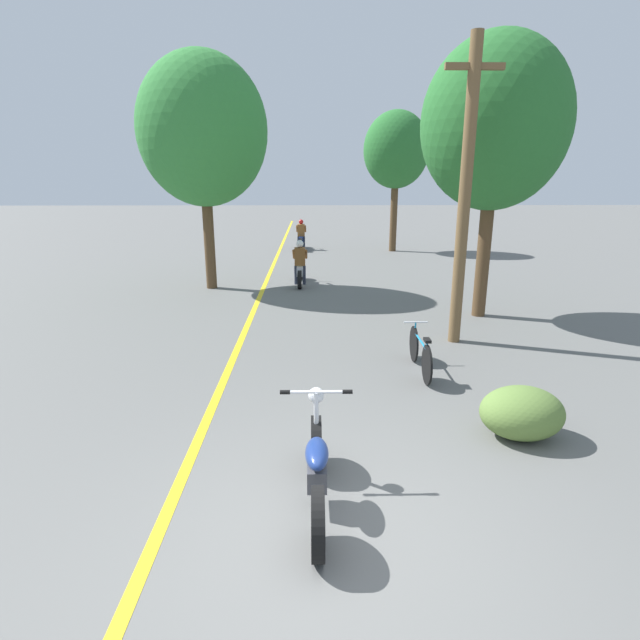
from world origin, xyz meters
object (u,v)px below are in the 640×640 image
utility_pole (465,194)px  roadside_tree_right_far (396,151)px  roadside_tree_right_near (495,124)px  motorcycle_rider_far (301,238)px  bicycle_parked (420,352)px  motorcycle_foreground (317,469)px  roadside_tree_left (203,131)px  motorcycle_rider_lead (300,268)px

utility_pole → roadside_tree_right_far: 13.60m
roadside_tree_right_near → motorcycle_rider_far: (-4.67, 12.02, -3.96)m
utility_pole → bicycle_parked: utility_pole is taller
motorcycle_foreground → roadside_tree_left: bearing=106.3°
bicycle_parked → roadside_tree_right_near: bearing=58.8°
utility_pole → roadside_tree_left: 8.33m
motorcycle_foreground → motorcycle_rider_lead: 11.41m
roadside_tree_right_near → bicycle_parked: (-2.27, -3.75, -4.13)m
roadside_tree_left → motorcycle_rider_lead: bearing=11.2°
motorcycle_foreground → motorcycle_rider_lead: (-0.41, 11.40, 0.11)m
motorcycle_foreground → motorcycle_rider_far: (-0.52, 19.49, 0.11)m
motorcycle_foreground → bicycle_parked: motorcycle_foreground is taller
motorcycle_rider_far → bicycle_parked: bearing=-81.4°
utility_pole → motorcycle_rider_far: (-3.49, 14.05, -2.50)m
utility_pole → motorcycle_rider_lead: 7.29m
motorcycle_rider_lead → motorcycle_rider_far: 8.09m
roadside_tree_right_far → roadside_tree_left: 10.66m
roadside_tree_right_far → motorcycle_rider_lead: (-4.20, -7.53, -3.96)m
roadside_tree_right_near → motorcycle_rider_far: bearing=111.2°
motorcycle_rider_far → bicycle_parked: motorcycle_rider_far is taller
utility_pole → motorcycle_foreground: 6.73m
motorcycle_rider_lead → roadside_tree_right_far: bearing=60.9°
roadside_tree_right_far → roadside_tree_left: (-6.96, -8.08, 0.13)m
utility_pole → motorcycle_rider_lead: utility_pole is taller
utility_pole → roadside_tree_left: (-6.14, 5.41, 1.60)m
utility_pole → motorcycle_foreground: size_ratio=2.86×
motorcycle_rider_far → motorcycle_foreground: bearing=-88.5°
roadside_tree_right_far → motorcycle_foreground: roadside_tree_right_far is taller
roadside_tree_right_near → motorcycle_rider_lead: (-4.56, 3.93, -3.96)m
utility_pole → motorcycle_foreground: bearing=-118.6°
motorcycle_rider_lead → motorcycle_foreground: bearing=-87.9°
roadside_tree_left → utility_pole: bearing=-41.4°
roadside_tree_right_near → roadside_tree_right_far: 11.47m
roadside_tree_right_near → motorcycle_foreground: 9.47m
roadside_tree_right_far → motorcycle_foreground: 19.74m
roadside_tree_right_near → roadside_tree_right_far: (-0.36, 11.46, 0.00)m
roadside_tree_left → motorcycle_foreground: size_ratio=3.31×
utility_pole → roadside_tree_left: roadside_tree_left is taller
utility_pole → motorcycle_rider_far: size_ratio=2.95×
roadside_tree_right_far → motorcycle_rider_far: (-4.31, 0.56, -3.96)m
utility_pole → roadside_tree_right_near: (1.18, 2.03, 1.46)m
roadside_tree_left → motorcycle_foreground: bearing=-73.7°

